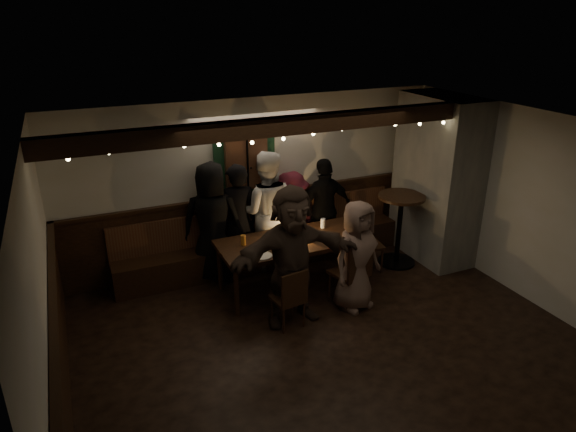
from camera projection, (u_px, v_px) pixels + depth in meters
name	position (u px, v px, depth m)	size (l,w,h in m)	color
room	(351.00, 209.00, 7.47)	(6.02, 5.01, 2.62)	black
dining_table	(294.00, 244.00, 7.25)	(2.14, 0.92, 0.93)	black
chair_near_left	(291.00, 296.00, 6.40)	(0.41, 0.41, 0.82)	black
chair_near_right	(354.00, 269.00, 6.86)	(0.54, 0.54, 0.98)	black
chair_end	(363.00, 240.00, 7.81)	(0.46, 0.46, 0.91)	black
high_top	(400.00, 221.00, 7.97)	(0.72, 0.72, 1.15)	black
person_a	(212.00, 222.00, 7.45)	(0.88, 0.57, 1.80)	black
person_b	(237.00, 220.00, 7.62)	(0.63, 0.42, 1.74)	black
person_c	(266.00, 211.00, 7.77)	(0.91, 0.71, 1.87)	silver
person_d	(291.00, 218.00, 8.00)	(0.97, 0.56, 1.50)	#41101C
person_e	(324.00, 209.00, 8.17)	(0.97, 0.40, 1.65)	black
person_f	(292.00, 256.00, 6.40)	(1.71, 0.54, 1.84)	#362820
person_g	(356.00, 256.00, 6.75)	(0.75, 0.49, 1.53)	#775C52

